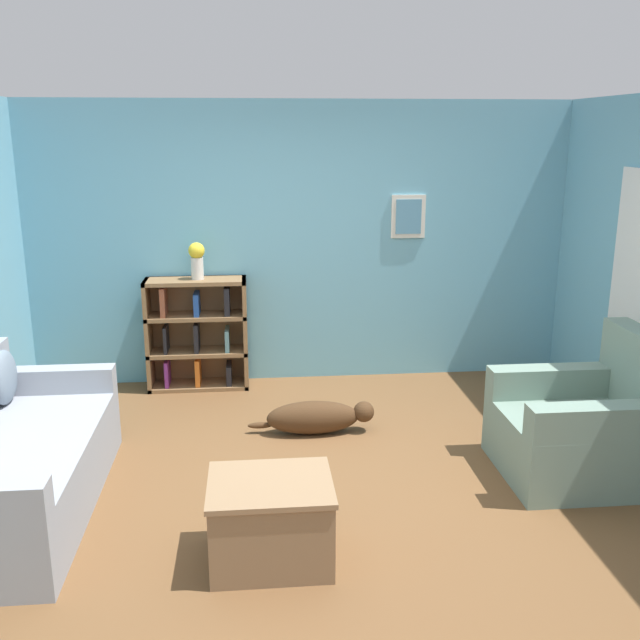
% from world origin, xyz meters
% --- Properties ---
extents(ground_plane, '(14.00, 14.00, 0.00)m').
position_xyz_m(ground_plane, '(0.00, 0.00, 0.00)').
color(ground_plane, brown).
extents(wall_back, '(5.60, 0.13, 2.60)m').
position_xyz_m(wall_back, '(0.00, 2.25, 1.30)').
color(wall_back, '#6BADC6').
rests_on(wall_back, ground_plane).
extents(couch, '(0.92, 1.96, 0.86)m').
position_xyz_m(couch, '(-2.02, -0.14, 0.32)').
color(couch, '#9399A3').
rests_on(couch, ground_plane).
extents(bookshelf, '(0.92, 0.32, 1.03)m').
position_xyz_m(bookshelf, '(-0.98, 2.04, 0.51)').
color(bookshelf, olive).
rests_on(bookshelf, ground_plane).
extents(recliner_chair, '(1.04, 0.93, 1.00)m').
position_xyz_m(recliner_chair, '(1.82, 0.00, 0.34)').
color(recliner_chair, gray).
rests_on(recliner_chair, ground_plane).
extents(coffee_table, '(0.68, 0.56, 0.47)m').
position_xyz_m(coffee_table, '(-0.39, -0.84, 0.25)').
color(coffee_table, '#846647').
rests_on(coffee_table, ground_plane).
extents(dog, '(1.01, 0.24, 0.27)m').
position_xyz_m(dog, '(0.02, 0.85, 0.14)').
color(dog, '#472D19').
rests_on(dog, ground_plane).
extents(vase, '(0.15, 0.15, 0.33)m').
position_xyz_m(vase, '(-0.95, 2.02, 1.22)').
color(vase, silver).
rests_on(vase, bookshelf).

